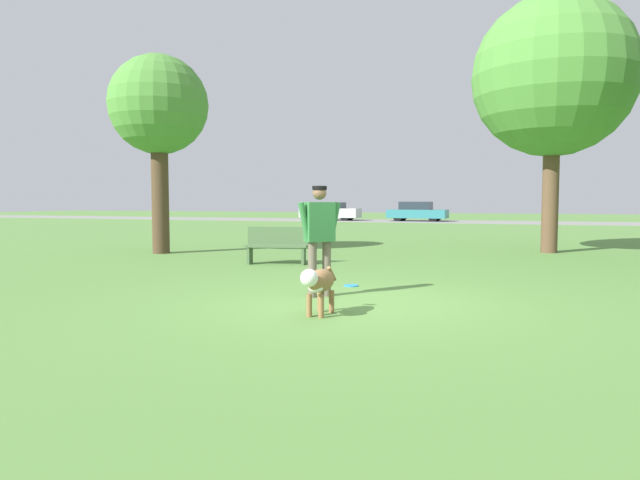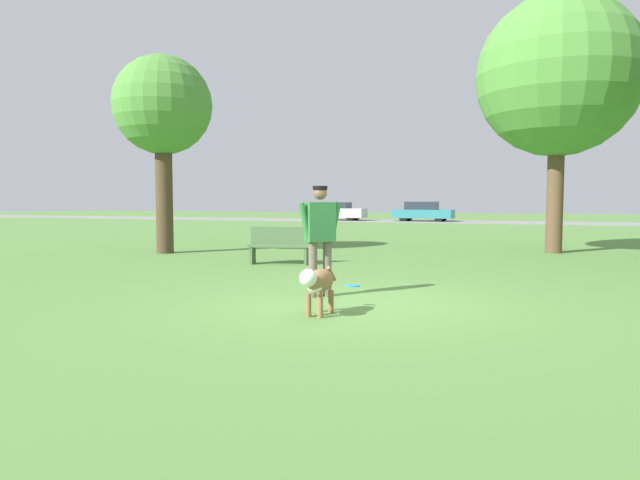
{
  "view_description": "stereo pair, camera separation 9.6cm",
  "coord_description": "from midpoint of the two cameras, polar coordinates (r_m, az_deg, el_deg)",
  "views": [
    {
      "loc": [
        2.25,
        -7.64,
        1.44
      ],
      "look_at": [
        -0.37,
        -0.3,
        0.9
      ],
      "focal_mm": 32.0,
      "sensor_mm": 36.0,
      "label": 1
    },
    {
      "loc": [
        2.34,
        -7.6,
        1.44
      ],
      "look_at": [
        -0.37,
        -0.3,
        0.9
      ],
      "focal_mm": 32.0,
      "sensor_mm": 36.0,
      "label": 2
    }
  ],
  "objects": [
    {
      "name": "tree_mid_center",
      "position": [
        17.31,
        22.17,
        14.86
      ],
      "size": [
        4.36,
        4.36,
        7.0
      ],
      "color": "brown",
      "rests_on": "ground_plane"
    },
    {
      "name": "dog",
      "position": [
        7.13,
        -0.51,
        -4.27
      ],
      "size": [
        0.32,
        0.98,
        0.62
      ],
      "rotation": [
        0.0,
        0.0,
        4.66
      ],
      "color": "olive",
      "rests_on": "ground_plane"
    },
    {
      "name": "person",
      "position": [
        8.49,
        -0.37,
        0.88
      ],
      "size": [
        0.56,
        0.55,
        1.66
      ],
      "rotation": [
        0.0,
        0.0,
        0.77
      ],
      "color": "#665B4C",
      "rests_on": "ground_plane"
    },
    {
      "name": "frisbee",
      "position": [
        9.65,
        2.84,
        -4.57
      ],
      "size": [
        0.25,
        0.25,
        0.02
      ],
      "color": "#268CE5",
      "rests_on": "ground_plane"
    },
    {
      "name": "parked_car_silver",
      "position": [
        41.82,
        0.94,
        2.88
      ],
      "size": [
        4.35,
        1.89,
        1.32
      ],
      "rotation": [
        0.0,
        0.0,
        0.03
      ],
      "color": "#B7B7BC",
      "rests_on": "ground_plane"
    },
    {
      "name": "far_road_strip",
      "position": [
        39.88,
        16.38,
        1.73
      ],
      "size": [
        120.0,
        6.0,
        0.01
      ],
      "color": "gray",
      "rests_on": "ground_plane"
    },
    {
      "name": "tree_near_left",
      "position": [
        16.37,
        -16.01,
        12.6
      ],
      "size": [
        2.66,
        2.66,
        5.36
      ],
      "color": "#4C3826",
      "rests_on": "ground_plane"
    },
    {
      "name": "ground_plane",
      "position": [
        8.09,
        2.87,
        -6.3
      ],
      "size": [
        120.0,
        120.0,
        0.0
      ],
      "primitive_type": "plane",
      "color": "#56843D"
    },
    {
      "name": "parked_car_teal",
      "position": [
        40.68,
        9.61,
        2.81
      ],
      "size": [
        4.18,
        1.9,
        1.37
      ],
      "rotation": [
        0.0,
        0.0,
        -0.04
      ],
      "color": "teal",
      "rests_on": "ground_plane"
    },
    {
      "name": "park_bench",
      "position": [
        13.01,
        -4.52,
        -0.42
      ],
      "size": [
        1.46,
        0.71,
        0.84
      ],
      "rotation": [
        0.0,
        0.0,
        0.23
      ],
      "color": "#4C6B42",
      "rests_on": "ground_plane"
    }
  ]
}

